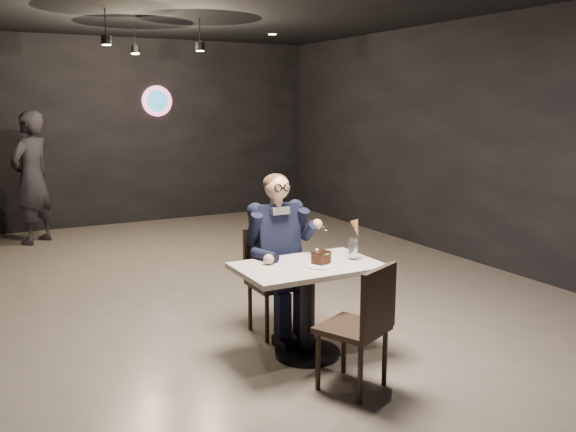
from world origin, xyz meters
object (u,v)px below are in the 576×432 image
chair_far (276,282)px  seated_man (276,253)px  chair_near (352,326)px  passerby (32,178)px  sundae_glass (353,249)px  main_table (307,310)px

chair_far → seated_man: 0.26m
chair_near → passerby: passerby is taller
seated_man → passerby: bearing=107.4°
passerby → sundae_glass: bearing=65.2°
chair_near → sundae_glass: (0.40, 0.60, 0.37)m
chair_far → seated_man: (0.00, 0.00, 0.26)m
chair_near → sundae_glass: 0.81m
main_table → passerby: bearing=105.7°
chair_near → seated_man: seated_man is taller
sundae_glass → passerby: bearing=109.6°
seated_man → sundae_glass: bearing=-55.2°
chair_near → seated_man: 1.21m
seated_man → sundae_glass: seated_man is taller
chair_far → passerby: size_ratio=0.49×
seated_man → sundae_glass: size_ratio=8.63×
main_table → seated_man: bearing=90.0°
chair_far → sundae_glass: size_ratio=5.52×
sundae_glass → chair_near: bearing=-123.9°
chair_near → seated_man: size_ratio=0.64×
chair_near → sundae_glass: chair_near is taller
main_table → sundae_glass: 0.61m
chair_near → passerby: bearing=79.3°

